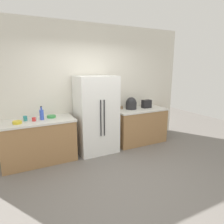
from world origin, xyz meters
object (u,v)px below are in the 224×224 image
Objects in this scene: cup_c at (34,119)px; cup_d at (25,118)px; refrigerator at (96,115)px; cup_b at (121,107)px; bottle_a at (42,114)px; bowl_a at (51,116)px; bowl_b at (17,122)px; toaster at (146,104)px; rice_cooker at (131,104)px; cup_a at (147,105)px.

cup_d is at bearing 145.79° from cup_c.
cup_b is at bearing 15.83° from refrigerator.
cup_b is (0.78, 0.22, 0.05)m from refrigerator.
bottle_a reaches higher than bowl_a.
refrigerator is at bearing 2.38° from bowl_b.
refrigerator is at bearing -3.53° from cup_d.
refrigerator is 0.97m from bowl_a.
refrigerator reaches higher than bottle_a.
cup_d is at bearing 46.13° from bowl_b.
cup_b reaches higher than cup_c.
rice_cooker is (-0.44, 0.04, 0.03)m from toaster.
rice_cooker is 4.01× the size of cup_c.
cup_c is at bearing -160.61° from bowl_a.
toaster is at bearing 2.29° from bowl_b.
bottle_a is 3.67× the size of cup_c.
rice_cooker is 3.12× the size of cup_d.
cup_a reaches higher than bowl_b.
toaster is 3.23× the size of cup_a.
rice_cooker is 2.16m from bottle_a.
cup_a is at bearing 3.44° from bottle_a.
cup_a is at bearing 4.10° from cup_c.
toaster is 2.42× the size of cup_d.
rice_cooker is 1.67× the size of bowl_a.
rice_cooker is 0.27m from cup_b.
cup_c reaches higher than bowl_a.
bowl_a is at bearing 179.41° from rice_cooker.
bottle_a reaches higher than cup_b.
cup_d reaches higher than cup_c.
rice_cooker is at bearing 5.49° from refrigerator.
bottle_a is 1.53× the size of bowl_a.
cup_a is 3.04m from cup_d.
bottle_a is at bearing 178.36° from refrigerator.
cup_c is 0.46× the size of bowl_b.
refrigerator is 1.01m from rice_cooker.
cup_d is (-0.15, 0.10, 0.01)m from cup_c.
bowl_a is at bearing 15.58° from bowl_b.
bowl_a is (0.50, 0.02, -0.02)m from cup_d.
refrigerator reaches higher than cup_a.
bottle_a is at bearing -174.49° from cup_b.
cup_d is (-2.25, -0.13, 0.01)m from cup_b.
refrigerator is at bearing -6.81° from bowl_a.
cup_c is at bearing -178.66° from toaster.
cup_a is (0.13, 0.14, -0.07)m from toaster.
cup_c is at bearing -34.21° from cup_d.
cup_a is at bearing 1.86° from bowl_a.
bottle_a is 0.32m from cup_d.
cup_a is at bearing 7.19° from refrigerator.
bowl_b is at bearing -164.42° from bowl_a.
cup_b is 0.91× the size of cup_d.
cup_a is 3.20m from bowl_b.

